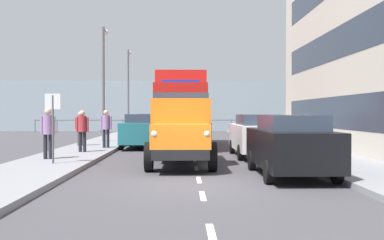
{
  "coord_description": "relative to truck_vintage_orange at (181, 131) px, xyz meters",
  "views": [
    {
      "loc": [
        0.41,
        11.14,
        1.77
      ],
      "look_at": [
        -0.04,
        -12.14,
        1.41
      ],
      "focal_mm": 41.13,
      "sensor_mm": 36.0,
      "label": 1
    }
  ],
  "objects": [
    {
      "name": "lamp_post_far",
      "position": [
        4.49,
        -22.0,
        3.04
      ],
      "size": [
        0.32,
        1.14,
        6.88
      ],
      "color": "#59595B",
      "rests_on": "sidewalk_right"
    },
    {
      "name": "pedestrian_strolling",
      "position": [
        4.15,
        -3.82,
        -0.0
      ],
      "size": [
        0.53,
        0.34,
        1.74
      ],
      "color": "black",
      "rests_on": "sidewalk_right"
    },
    {
      "name": "pedestrian_with_bag",
      "position": [
        5.08,
        -7.45,
        -0.03
      ],
      "size": [
        0.53,
        0.34,
        1.69
      ],
      "color": "#4C473D",
      "rests_on": "sidewalk_right"
    },
    {
      "name": "ground_plane",
      "position": [
        -0.49,
        -6.7,
        -1.18
      ],
      "size": [
        80.0,
        80.0,
        0.0
      ],
      "primitive_type": "plane",
      "color": "#423F44"
    },
    {
      "name": "truck_vintage_orange",
      "position": [
        0.0,
        0.0,
        0.0
      ],
      "size": [
        2.17,
        5.64,
        2.43
      ],
      "color": "black",
      "rests_on": "ground_plane"
    },
    {
      "name": "car_teal_oppositeside_0",
      "position": [
        2.08,
        -7.91,
        -0.28
      ],
      "size": [
        1.8,
        4.68,
        1.72
      ],
      "color": "#1E6670",
      "rests_on": "ground_plane"
    },
    {
      "name": "lorry_cargo_red",
      "position": [
        0.04,
        -8.47,
        0.9
      ],
      "size": [
        2.58,
        8.2,
        3.87
      ],
      "color": "red",
      "rests_on": "ground_plane"
    },
    {
      "name": "car_black_kerbside_near",
      "position": [
        -3.07,
        2.4,
        -0.28
      ],
      "size": [
        1.91,
        4.31,
        1.72
      ],
      "color": "black",
      "rests_on": "ground_plane"
    },
    {
      "name": "lamp_post_promenade",
      "position": [
        4.58,
        -11.22,
        2.92
      ],
      "size": [
        0.32,
        1.14,
        6.65
      ],
      "color": "#59595B",
      "rests_on": "sidewalk_right"
    },
    {
      "name": "sidewalk_right",
      "position": [
        4.39,
        -6.7,
        -1.1
      ],
      "size": [
        2.71,
        39.47,
        0.15
      ],
      "primitive_type": "cube",
      "color": "gray",
      "rests_on": "ground_plane"
    },
    {
      "name": "seawall_railing",
      "position": [
        -0.49,
        -25.83,
        -0.26
      ],
      "size": [
        28.08,
        0.08,
        1.2
      ],
      "color": "#4C5156",
      "rests_on": "ground_plane"
    },
    {
      "name": "sea_horizon",
      "position": [
        -0.49,
        -29.43,
        1.32
      ],
      "size": [
        80.0,
        0.8,
        5.0
      ],
      "primitive_type": "cube",
      "color": "#84939E",
      "rests_on": "ground_plane"
    },
    {
      "name": "pedestrian_by_lamp",
      "position": [
        3.55,
        -6.02,
        0.02
      ],
      "size": [
        0.53,
        0.34,
        1.77
      ],
      "color": "black",
      "rests_on": "sidewalk_right"
    },
    {
      "name": "car_silver_oppositeside_1",
      "position": [
        2.08,
        -15.06,
        -0.28
      ],
      "size": [
        1.98,
        4.59,
        1.72
      ],
      "color": "#B7BABF",
      "rests_on": "ground_plane"
    },
    {
      "name": "car_white_kerbside_1",
      "position": [
        -3.07,
        -3.12,
        -0.28
      ],
      "size": [
        1.89,
        4.51,
        1.72
      ],
      "color": "white",
      "rests_on": "ground_plane"
    },
    {
      "name": "car_red_oppositeside_2",
      "position": [
        2.08,
        -21.5,
        -0.28
      ],
      "size": [
        1.87,
        4.33,
        1.72
      ],
      "color": "#B21E1E",
      "rests_on": "ground_plane"
    },
    {
      "name": "pedestrian_couple_b",
      "position": [
        4.71,
        -1.0,
        0.04
      ],
      "size": [
        0.53,
        0.34,
        1.8
      ],
      "color": "black",
      "rests_on": "sidewalk_right"
    },
    {
      "name": "road_centreline_markings",
      "position": [
        -0.49,
        -5.86,
        -1.17
      ],
      "size": [
        0.12,
        34.59,
        0.01
      ],
      "color": "silver",
      "rests_on": "ground_plane"
    },
    {
      "name": "street_sign",
      "position": [
        4.12,
        0.38,
        0.5
      ],
      "size": [
        0.5,
        0.07,
        2.25
      ],
      "color": "#4C4C4C",
      "rests_on": "sidewalk_right"
    },
    {
      "name": "sidewalk_left",
      "position": [
        -5.37,
        -6.7,
        -1.1
      ],
      "size": [
        2.71,
        39.47,
        0.15
      ],
      "primitive_type": "cube",
      "color": "gray",
      "rests_on": "ground_plane"
    }
  ]
}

